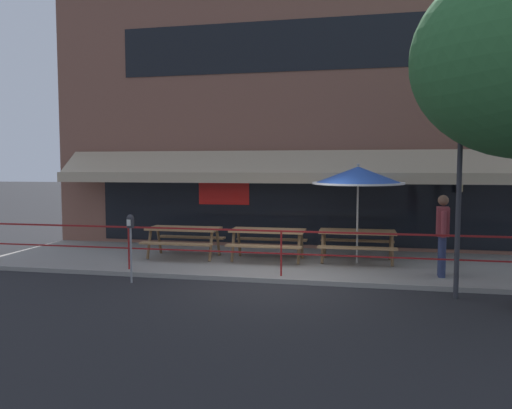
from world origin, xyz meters
TOP-DOWN VIEW (x-y plane):
  - ground_plane at (0.00, 0.00)m, footprint 120.00×120.00m
  - patio_deck at (0.00, 2.00)m, footprint 15.00×4.00m
  - restaurant_building at (0.00, 4.23)m, footprint 15.00×1.60m
  - patio_railing at (0.00, 0.30)m, footprint 13.84×0.04m
  - picnic_table_left at (-2.73, 1.90)m, footprint 1.80×1.42m
  - picnic_table_centre at (-0.59, 1.95)m, footprint 1.80×1.42m
  - picnic_table_right at (1.55, 2.17)m, footprint 1.80×1.42m
  - patio_umbrella_right at (1.55, 2.02)m, footprint 2.14×2.14m
  - pedestrian_walking at (3.30, 0.93)m, footprint 0.27×0.62m
  - parking_meter_near at (-3.00, -0.53)m, footprint 0.15×0.16m
  - street_sign_pole at (3.34, -0.45)m, footprint 0.28×0.09m

SIDE VIEW (x-z plane):
  - ground_plane at x=0.00m, z-range 0.00..0.00m
  - patio_deck at x=0.00m, z-range 0.00..0.10m
  - picnic_table_left at x=-2.73m, z-range 0.33..1.08m
  - picnic_table_centre at x=-0.59m, z-range 0.33..1.08m
  - picnic_table_right at x=1.55m, z-range 0.33..1.08m
  - patio_railing at x=0.00m, z-range 0.32..1.28m
  - pedestrian_walking at x=3.30m, z-range 0.20..1.91m
  - parking_meter_near at x=-3.00m, z-range 0.44..1.86m
  - patio_umbrella_right at x=1.55m, z-range 0.99..3.37m
  - street_sign_pole at x=3.34m, z-range 0.06..4.80m
  - restaurant_building at x=0.00m, z-range -0.03..8.13m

